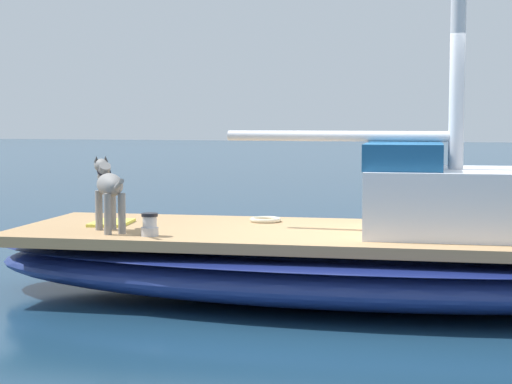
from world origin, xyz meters
TOP-DOWN VIEW (x-y plane):
  - ground_plane at (0.00, 0.00)m, footprint 120.00×120.00m
  - sailboat_main at (0.00, 0.00)m, footprint 3.10×7.42m
  - cabin_house at (-0.10, 1.11)m, footprint 1.58×2.33m
  - dog_grey at (0.67, -2.25)m, footprint 0.78×0.66m
  - deck_winch at (0.86, -1.76)m, footprint 0.16×0.16m
  - coiled_rope at (-0.48, -1.04)m, footprint 0.32×0.32m
  - deck_towel at (0.16, -2.48)m, footprint 0.61×0.45m

SIDE VIEW (x-z plane):
  - ground_plane at x=0.00m, z-range 0.00..0.00m
  - sailboat_main at x=0.00m, z-range 0.01..0.67m
  - deck_towel at x=0.16m, z-range 0.66..0.69m
  - coiled_rope at x=-0.48m, z-range 0.66..0.70m
  - deck_winch at x=0.86m, z-range 0.65..0.86m
  - cabin_house at x=-0.10m, z-range 0.59..1.43m
  - dog_grey at x=0.67m, z-range 0.73..1.43m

